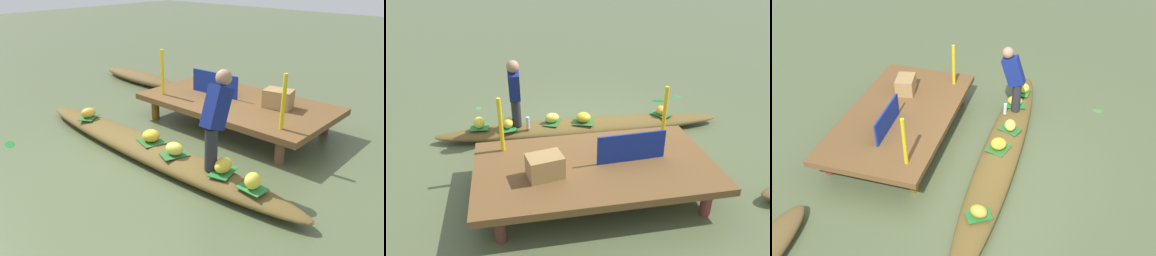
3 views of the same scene
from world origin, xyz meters
TOP-DOWN VIEW (x-y plane):
  - canal_water at (0.00, 0.00)m, footprint 40.00×40.00m
  - dock_platform at (0.21, 1.83)m, footprint 3.20×1.80m
  - vendor_boat at (0.00, 0.00)m, footprint 5.19×0.71m
  - leaf_mat_0 at (1.33, 0.02)m, footprint 0.33×0.43m
  - banana_bunch_0 at (1.33, 0.02)m, footprint 0.21×0.29m
  - leaf_mat_1 at (1.82, -0.06)m, footprint 0.33×0.26m
  - banana_bunch_1 at (1.82, -0.06)m, footprint 0.21×0.25m
  - leaf_mat_2 at (-1.49, -0.01)m, footprint 0.38×0.42m
  - banana_bunch_2 at (-1.49, -0.01)m, footprint 0.23×0.28m
  - leaf_mat_3 at (0.55, -0.04)m, footprint 0.36×0.43m
  - banana_bunch_3 at (0.55, -0.04)m, footprint 0.29×0.23m
  - leaf_mat_4 at (0.00, 0.04)m, footprint 0.44×0.42m
  - banana_bunch_4 at (0.00, 0.04)m, footprint 0.36×0.36m
  - vendor_person at (1.17, 0.06)m, footprint 0.20×0.44m
  - water_bottle at (0.99, 0.14)m, footprint 0.06×0.06m
  - market_banner at (-0.29, 1.83)m, footprint 0.95×0.08m
  - railing_post_west at (-0.99, 1.23)m, footprint 0.06×0.06m
  - railing_post_east at (1.41, 1.23)m, footprint 0.06×0.06m
  - produce_crate at (0.89, 2.00)m, footprint 0.49×0.40m
  - drifting_plant_2 at (1.94, -1.52)m, footprint 0.13×0.19m

SIDE VIEW (x-z plane):
  - canal_water at x=0.00m, z-range 0.00..0.00m
  - drifting_plant_2 at x=1.94m, z-range 0.00..0.01m
  - vendor_boat at x=0.00m, z-range 0.00..0.23m
  - leaf_mat_0 at x=1.33m, z-range 0.23..0.24m
  - leaf_mat_1 at x=1.82m, z-range 0.23..0.24m
  - leaf_mat_2 at x=-1.49m, z-range 0.23..0.24m
  - leaf_mat_3 at x=0.55m, z-range 0.23..0.24m
  - leaf_mat_4 at x=0.00m, z-range 0.23..0.24m
  - banana_bunch_2 at x=-1.49m, z-range 0.24..0.40m
  - banana_bunch_4 at x=0.00m, z-range 0.24..0.41m
  - banana_bunch_3 at x=0.55m, z-range 0.24..0.41m
  - banana_bunch_0 at x=1.33m, z-range 0.24..0.42m
  - banana_bunch_1 at x=1.82m, z-range 0.24..0.44m
  - water_bottle at x=0.99m, z-range 0.23..0.46m
  - dock_platform at x=0.21m, z-range 0.17..0.63m
  - produce_crate at x=0.89m, z-range 0.46..0.75m
  - market_banner at x=-0.29m, z-range 0.46..0.86m
  - railing_post_west at x=-0.99m, z-range 0.46..1.26m
  - railing_post_east at x=1.41m, z-range 0.46..1.26m
  - vendor_person at x=1.17m, z-range 0.32..1.55m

